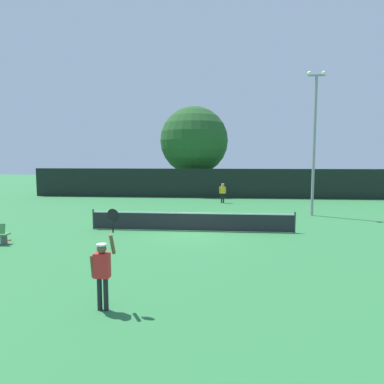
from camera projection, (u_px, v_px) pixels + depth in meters
ground_plane at (191, 231)px, 17.45m from camera, size 120.00×120.00×0.00m
tennis_net at (191, 221)px, 17.40m from camera, size 10.62×0.08×1.07m
perimeter_fence at (206, 183)px, 32.34m from camera, size 34.37×0.12×2.81m
player_serving at (103, 266)px, 8.20m from camera, size 0.67×0.40×2.53m
player_receiving at (223, 191)px, 28.46m from camera, size 0.57×0.24×1.66m
tennis_ball at (225, 234)px, 16.65m from camera, size 0.07×0.07×0.07m
spare_racket at (7, 240)px, 15.36m from camera, size 0.28×0.52×0.04m
light_pole at (314, 136)px, 21.70m from camera, size 1.18×0.28×9.33m
large_tree at (194, 141)px, 35.92m from camera, size 7.25×7.25×9.33m
parked_car_near at (137, 184)px, 40.01m from camera, size 1.93×4.21×1.69m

